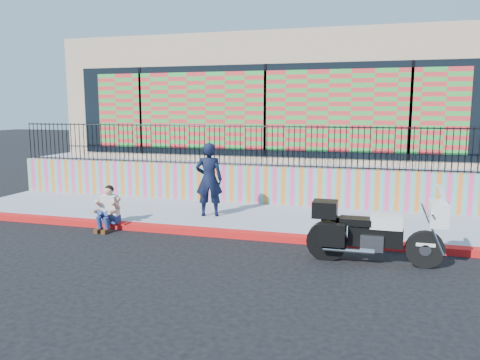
% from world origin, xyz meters
% --- Properties ---
extents(ground, '(90.00, 90.00, 0.00)m').
position_xyz_m(ground, '(0.00, 0.00, 0.00)').
color(ground, black).
rests_on(ground, ground).
extents(red_curb, '(16.00, 0.30, 0.15)m').
position_xyz_m(red_curb, '(0.00, 0.00, 0.07)').
color(red_curb, '#BA0D15').
rests_on(red_curb, ground).
extents(sidewalk, '(16.00, 3.00, 0.15)m').
position_xyz_m(sidewalk, '(0.00, 1.65, 0.07)').
color(sidewalk, '#888FA3').
rests_on(sidewalk, ground).
extents(mural_wall, '(16.00, 0.20, 1.10)m').
position_xyz_m(mural_wall, '(0.00, 3.25, 0.70)').
color(mural_wall, '#F23F7C').
rests_on(mural_wall, sidewalk).
extents(metal_fence, '(15.80, 0.04, 1.20)m').
position_xyz_m(metal_fence, '(0.00, 3.25, 1.85)').
color(metal_fence, black).
rests_on(metal_fence, mural_wall).
extents(elevated_platform, '(16.00, 10.00, 1.25)m').
position_xyz_m(elevated_platform, '(0.00, 8.35, 0.62)').
color(elevated_platform, '#888FA3').
rests_on(elevated_platform, ground).
extents(storefront_building, '(14.00, 8.06, 4.00)m').
position_xyz_m(storefront_building, '(0.00, 8.13, 3.25)').
color(storefront_building, tan).
rests_on(storefront_building, elevated_platform).
extents(police_motorcycle, '(2.49, 0.82, 1.55)m').
position_xyz_m(police_motorcycle, '(3.27, -1.01, 0.65)').
color(police_motorcycle, black).
rests_on(police_motorcycle, ground).
extents(police_officer, '(0.79, 0.62, 1.91)m').
position_xyz_m(police_officer, '(-0.83, 1.29, 1.11)').
color(police_officer, black).
rests_on(police_officer, sidewalk).
extents(seated_man, '(0.54, 0.71, 1.06)m').
position_xyz_m(seated_man, '(-2.89, -0.25, 0.45)').
color(seated_man, navy).
rests_on(seated_man, ground).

